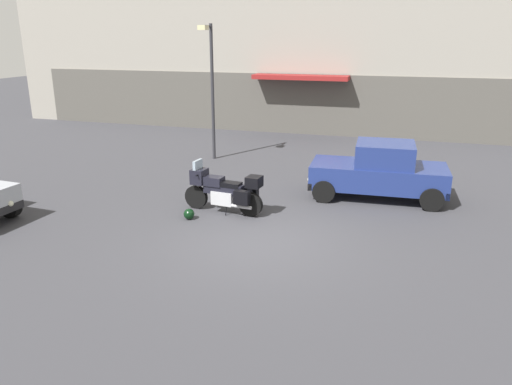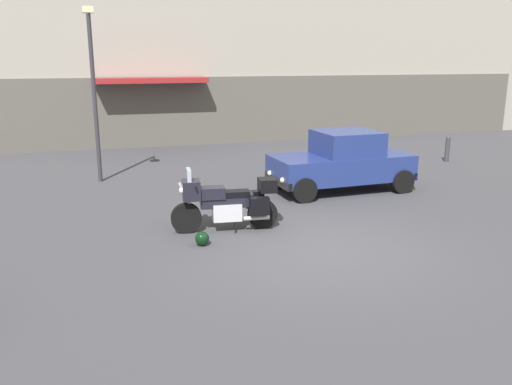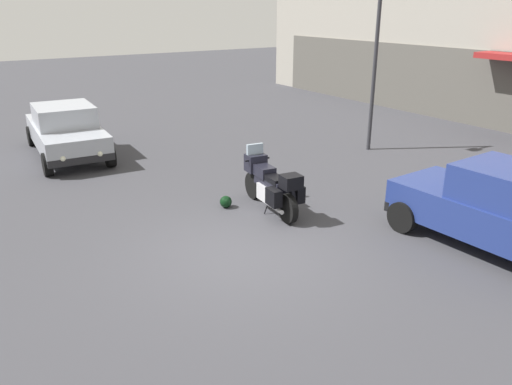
{
  "view_description": "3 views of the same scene",
  "coord_description": "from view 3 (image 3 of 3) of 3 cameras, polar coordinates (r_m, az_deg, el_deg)",
  "views": [
    {
      "loc": [
        3.02,
        -10.0,
        4.52
      ],
      "look_at": [
        -0.29,
        0.83,
        0.89
      ],
      "focal_mm": 34.46,
      "sensor_mm": 36.0,
      "label": 1
    },
    {
      "loc": [
        -3.91,
        -8.76,
        3.55
      ],
      "look_at": [
        -1.05,
        0.66,
        1.03
      ],
      "focal_mm": 36.96,
      "sensor_mm": 36.0,
      "label": 2
    },
    {
      "loc": [
        7.2,
        -4.42,
        4.34
      ],
      "look_at": [
        -0.67,
        0.72,
        0.84
      ],
      "focal_mm": 35.27,
      "sensor_mm": 36.0,
      "label": 3
    }
  ],
  "objects": [
    {
      "name": "car_sedan_far",
      "position": [
        16.39,
        -20.75,
        6.59
      ],
      "size": [
        4.66,
        2.19,
        1.56
      ],
      "rotation": [
        0.0,
        0.0,
        -0.07
      ],
      "color": "#9EA3AD",
      "rests_on": "ground"
    },
    {
      "name": "motorcycle",
      "position": [
        11.14,
        1.68,
        0.94
      ],
      "size": [
        2.26,
        0.85,
        1.36
      ],
      "rotation": [
        0.0,
        0.0,
        3.04
      ],
      "color": "black",
      "rests_on": "ground"
    },
    {
      "name": "streetlamp_curbside",
      "position": [
        15.99,
        13.07,
        15.1
      ],
      "size": [
        0.28,
        0.94,
        4.93
      ],
      "color": "#2D2D33",
      "rests_on": "ground"
    },
    {
      "name": "ground_plane",
      "position": [
        9.5,
        -1.43,
        -6.75
      ],
      "size": [
        80.0,
        80.0,
        0.0
      ],
      "primitive_type": "plane",
      "color": "#38383D"
    },
    {
      "name": "helmet",
      "position": [
        11.48,
        -3.44,
        -1.06
      ],
      "size": [
        0.28,
        0.28,
        0.28
      ],
      "primitive_type": "sphere",
      "color": "black",
      "rests_on": "ground"
    },
    {
      "name": "car_hatchback_near",
      "position": [
        10.34,
        25.71,
        -1.65
      ],
      "size": [
        3.94,
        1.95,
        1.64
      ],
      "rotation": [
        0.0,
        0.0,
        3.19
      ],
      "color": "navy",
      "rests_on": "ground"
    }
  ]
}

